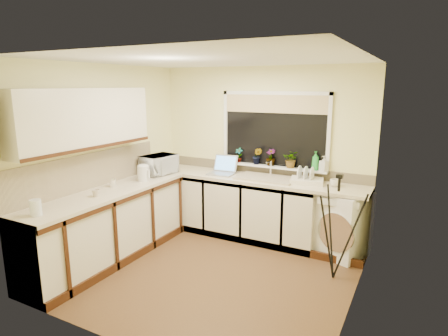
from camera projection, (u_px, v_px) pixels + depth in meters
floor at (211, 271)px, 4.54m from camera, size 3.20×3.20×0.00m
ceiling at (210, 59)px, 4.02m from camera, size 3.20×3.20×0.00m
wall_back at (261, 152)px, 5.58m from camera, size 3.20×0.00×3.20m
wall_front at (116, 209)px, 2.99m from camera, size 3.20×0.00×3.20m
wall_left at (106, 159)px, 5.01m from camera, size 0.00×3.00×3.00m
wall_right at (359, 190)px, 3.55m from camera, size 0.00×3.00×3.00m
base_cabinet_back at (232, 206)px, 5.64m from camera, size 2.55×0.60×0.86m
base_cabinet_left at (110, 227)px, 4.79m from camera, size 0.54×2.40×0.86m
worktop_back at (253, 179)px, 5.39m from camera, size 3.20×0.60×0.04m
worktop_left at (108, 193)px, 4.69m from camera, size 0.60×2.40×0.04m
upper_cabinet at (84, 119)px, 4.43m from camera, size 0.28×1.90×0.70m
splashback_left at (89, 171)px, 4.77m from camera, size 0.02×2.40×0.45m
splashback_back at (261, 169)px, 5.62m from camera, size 3.20×0.02×0.14m
window_glass at (274, 130)px, 5.40m from camera, size 1.50×0.02×1.00m
window_blind at (275, 104)px, 5.30m from camera, size 1.50×0.02×0.25m
windowsill at (272, 166)px, 5.47m from camera, size 1.60×0.14×0.03m
sink at (266, 178)px, 5.29m from camera, size 0.82×0.46×0.03m
faucet at (271, 168)px, 5.43m from camera, size 0.03×0.03×0.24m
washing_machine at (341, 223)px, 4.94m from camera, size 0.76×0.75×0.85m
laptop at (223, 169)px, 5.62m from camera, size 0.39×0.39×0.26m
kettle at (143, 173)px, 5.18m from camera, size 0.16×0.16×0.21m
dish_rack at (307, 181)px, 5.06m from camera, size 0.48×0.40×0.06m
tripod at (336, 227)px, 4.27m from camera, size 0.66×0.66×1.23m
glass_jug at (36, 208)px, 3.80m from camera, size 0.11×0.11×0.16m
steel_jar at (113, 182)px, 4.88m from camera, size 0.09×0.09×0.12m
microwave at (159, 165)px, 5.58m from camera, size 0.41×0.55×0.28m
plant_a at (239, 155)px, 5.67m from camera, size 0.12×0.08×0.22m
plant_b at (257, 156)px, 5.53m from camera, size 0.14×0.12×0.24m
plant_c at (271, 157)px, 5.44m from camera, size 0.15×0.15×0.24m
plant_d at (291, 159)px, 5.29m from camera, size 0.25×0.22×0.24m
soap_bottle_green at (315, 161)px, 5.14m from camera, size 0.12×0.12×0.26m
soap_bottle_clear at (324, 163)px, 5.09m from camera, size 0.12×0.12×0.21m
cup_back at (335, 183)px, 4.89m from camera, size 0.15×0.15×0.10m
cup_left at (96, 193)px, 4.45m from camera, size 0.09×0.09×0.08m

